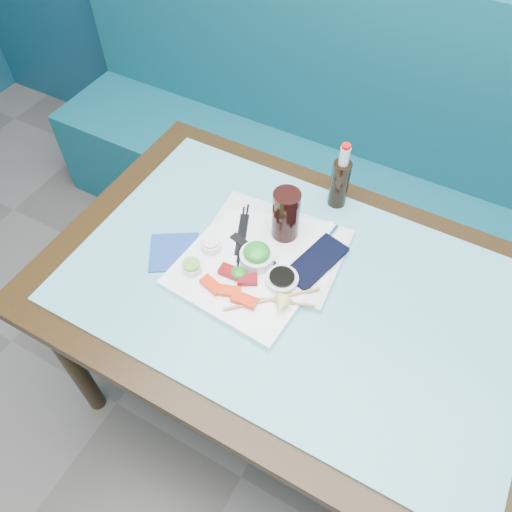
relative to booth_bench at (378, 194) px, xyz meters
The scene contains 34 objects.
booth_bench is the anchor object (origin of this frame).
dining_table 0.89m from the booth_bench, 90.00° to the right, with size 1.40×0.90×0.75m.
glass_top 0.92m from the booth_bench, 90.00° to the right, with size 1.22×0.76×0.01m, color #59A7B3.
sashimi_plate 1.00m from the booth_bench, 99.02° to the right, with size 0.36×0.26×0.02m, color white.
salmon_left 1.06m from the booth_bench, 101.40° to the right, with size 0.06×0.03×0.02m, color red.
salmon_mid 1.05m from the booth_bench, 98.55° to the right, with size 0.06×0.03×0.02m, color red.
salmon_right 1.05m from the booth_bench, 95.57° to the right, with size 0.07×0.03×0.02m, color red.
tuna_left 1.00m from the booth_bench, 100.92° to the right, with size 0.06×0.03×0.02m, color maroon.
tuna_right 1.00m from the booth_bench, 97.51° to the right, with size 0.05×0.03×0.02m, color maroon.
seaweed_garnish 1.00m from the booth_bench, 99.43° to the right, with size 0.05×0.04×0.03m, color #1D741A.
ramekin_wasabi 1.06m from the booth_bench, 105.95° to the right, with size 0.05×0.05×0.02m, color white.
wasabi_fill 1.07m from the booth_bench, 105.95° to the right, with size 0.05×0.05×0.01m, color #75AE38.
ramekin_ginger 0.98m from the booth_bench, 107.23° to the right, with size 0.06×0.06×0.02m, color white.
ginger_fill 0.99m from the booth_bench, 107.23° to the right, with size 0.05×0.05×0.01m, color #FFEAD1.
soy_dish 0.95m from the booth_bench, 92.58° to the right, with size 0.09×0.09×0.02m, color silver.
soy_fill 0.95m from the booth_bench, 92.58° to the right, with size 0.07×0.07×0.01m, color black.
lemon_wedge 1.03m from the booth_bench, 89.91° to the right, with size 0.05×0.05×0.04m, color #F2EC73.
chopstick_sleeve 0.91m from the booth_bench, 101.21° to the right, with size 0.16×0.03×0.00m, color black.
wooden_chopstick_a 1.01m from the booth_bench, 92.09° to the right, with size 0.01×0.01×0.26m, color #A7854E.
wooden_chopstick_b 1.01m from the booth_bench, 91.47° to the right, with size 0.01×0.01×0.21m, color #A4824D.
serving_tray 0.86m from the booth_bench, 98.99° to the right, with size 0.40×0.30×0.01m, color silver.
paper_placemat 0.86m from the booth_bench, 98.99° to the right, with size 0.33×0.23×0.00m, color white.
seaweed_bowl 0.94m from the booth_bench, 98.87° to the right, with size 0.09×0.09×0.04m, color white.
seaweed_salad 0.95m from the booth_bench, 98.87° to the right, with size 0.07×0.07×0.04m, color #1F8A21.
cola_glass 0.85m from the booth_bench, 98.89° to the right, with size 0.08×0.08×0.16m, color black.
navy_pouch 0.86m from the booth_bench, 88.80° to the right, with size 0.08×0.19×0.02m, color black.
fork 0.76m from the booth_bench, 89.14° to the right, with size 0.01×0.01×0.09m, color white.
black_chopstick_a 0.89m from the booth_bench, 105.96° to the right, with size 0.01×0.01×0.21m, color black.
black_chopstick_b 0.89m from the booth_bench, 105.40° to the right, with size 0.01×0.01×0.24m, color black.
tray_sleeve 0.89m from the booth_bench, 105.68° to the right, with size 0.03×0.16×0.00m, color black.
cola_bottle_body 0.68m from the booth_bench, 93.64° to the right, with size 0.06×0.06×0.16m, color black.
cola_bottle_neck 0.76m from the booth_bench, 93.64° to the right, with size 0.03×0.03×0.06m, color silver.
cola_bottle_cap 0.78m from the booth_bench, 93.64° to the right, with size 0.03×0.03×0.01m, color red.
blue_napkin 1.04m from the booth_bench, 111.59° to the right, with size 0.14×0.14×0.01m, color navy.
Camera 1 is at (0.27, 0.73, 1.87)m, focal length 35.00 mm.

